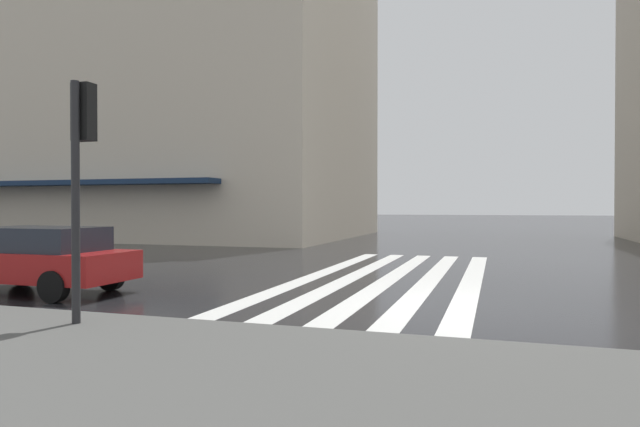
{
  "coord_description": "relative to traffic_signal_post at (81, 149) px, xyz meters",
  "views": [
    {
      "loc": [
        -10.37,
        -0.57,
        1.85
      ],
      "look_at": [
        2.97,
        3.7,
        1.67
      ],
      "focal_mm": 31.18,
      "sensor_mm": 36.0,
      "label": 1
    }
  ],
  "objects": [
    {
      "name": "ground_plane",
      "position": [
        3.67,
        -5.26,
        -2.69
      ],
      "size": [
        220.0,
        220.0,
        0.0
      ],
      "primitive_type": "plane",
      "color": "black"
    },
    {
      "name": "zebra_crossing",
      "position": [
        7.67,
        -3.23,
        -2.68
      ],
      "size": [
        13.0,
        4.5,
        0.01
      ],
      "color": "silver",
      "rests_on": "ground_plane"
    },
    {
      "name": "haussmann_block_mid",
      "position": [
        24.12,
        15.44,
        7.22
      ],
      "size": [
        17.12,
        26.27,
        20.24
      ],
      "color": "beige",
      "rests_on": "ground_plane"
    },
    {
      "name": "traffic_signal_post",
      "position": [
        0.0,
        0.0,
        0.0
      ],
      "size": [
        0.44,
        0.3,
        3.52
      ],
      "color": "#232326",
      "rests_on": "sidewalk_pavement"
    },
    {
      "name": "car_red",
      "position": [
        2.67,
        3.47,
        -1.93
      ],
      "size": [
        1.85,
        4.1,
        1.41
      ],
      "color": "maroon",
      "rests_on": "ground_plane"
    }
  ]
}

